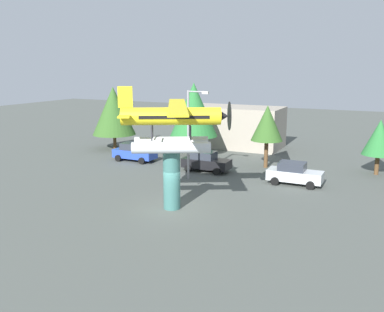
% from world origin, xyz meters
% --- Properties ---
extents(ground_plane, '(140.00, 140.00, 0.00)m').
position_xyz_m(ground_plane, '(0.00, 0.00, 0.00)').
color(ground_plane, '#4C514C').
extents(display_pedestal, '(1.10, 1.10, 3.87)m').
position_xyz_m(display_pedestal, '(0.00, 0.00, 1.94)').
color(display_pedestal, '#386B66').
rests_on(display_pedestal, ground).
extents(floatplane_monument, '(7.10, 9.69, 4.00)m').
position_xyz_m(floatplane_monument, '(0.12, 0.06, 5.54)').
color(floatplane_monument, silver).
rests_on(floatplane_monument, display_pedestal).
extents(car_near_blue, '(4.20, 2.02, 1.76)m').
position_xyz_m(car_near_blue, '(-9.95, 10.63, 0.88)').
color(car_near_blue, '#2847B7').
rests_on(car_near_blue, ground).
extents(car_mid_black, '(4.20, 2.02, 1.76)m').
position_xyz_m(car_mid_black, '(-2.00, 9.91, 0.88)').
color(car_mid_black, black).
rests_on(car_mid_black, ground).
extents(car_far_silver, '(4.20, 2.02, 1.76)m').
position_xyz_m(car_far_silver, '(5.91, 9.10, 0.88)').
color(car_far_silver, silver).
rests_on(car_far_silver, ground).
extents(streetlight_primary, '(1.84, 0.28, 7.22)m').
position_xyz_m(streetlight_primary, '(-2.06, 6.99, 4.23)').
color(streetlight_primary, gray).
rests_on(streetlight_primary, ground).
extents(storefront_building, '(11.43, 5.55, 4.58)m').
position_xyz_m(storefront_building, '(-4.17, 22.00, 2.29)').
color(storefront_building, '#9E9384').
rests_on(storefront_building, ground).
extents(tree_west, '(4.74, 4.74, 6.89)m').
position_xyz_m(tree_west, '(-15.32, 14.84, 4.25)').
color(tree_west, brown).
rests_on(tree_west, ground).
extents(tree_east, '(4.85, 4.85, 7.46)m').
position_xyz_m(tree_east, '(-5.79, 15.38, 4.75)').
color(tree_east, brown).
rests_on(tree_east, ground).
extents(tree_center_back, '(2.86, 2.86, 5.68)m').
position_xyz_m(tree_center_back, '(2.36, 13.60, 4.05)').
color(tree_center_back, brown).
rests_on(tree_center_back, ground).
extents(tree_far_east, '(2.71, 2.71, 4.73)m').
position_xyz_m(tree_far_east, '(11.59, 15.23, 3.20)').
color(tree_far_east, brown).
rests_on(tree_far_east, ground).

